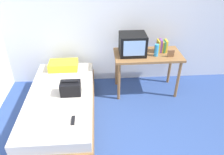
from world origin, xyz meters
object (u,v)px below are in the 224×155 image
Objects in this scene: bed at (62,106)px; desk at (147,59)px; picture_frame at (171,53)px; remote_dark at (73,120)px; tv at (133,44)px; handbag at (71,88)px; book_row at (162,46)px; magazine at (45,106)px; pillow at (63,65)px; water_bottle at (156,50)px.

bed is 1.66m from desk.
picture_frame reaches higher than remote_dark.
tv is 1.47× the size of handbag.
handbag is (-1.54, -0.74, -0.30)m from book_row.
bed is 12.82× the size of remote_dark.
bed is 0.40m from magazine.
book_row is 1.74m from handbag.
desk is 0.39m from tv.
book_row reaches higher than pillow.
water_bottle is 1.55m from handbag.
magazine is at bearing -97.95° from pillow.
water_bottle is (0.39, -0.10, -0.08)m from tv.
tv is (1.18, 0.68, 0.72)m from bed.
pillow reaches higher than remote_dark.
pillow is 0.80m from handbag.
water_bottle reaches higher than picture_frame.
book_row reaches higher than remote_dark.
magazine is at bearing -154.11° from water_bottle.
book_row is at bearing 42.38° from remote_dark.
remote_dark reaches higher than bed.
remote_dark is (0.08, -0.59, -0.09)m from handbag.
book_row reaches higher than magazine.
picture_frame is at bearing 17.82° from handbag.
tv is at bearing 166.54° from picture_frame.
pillow is at bearing 104.56° from handbag.
tv reaches higher than magazine.
tv is 0.41m from water_bottle.
bed is at bearing -159.74° from water_bottle.
water_bottle reaches higher than handbag.
bed is 1.54m from tv.
tv is 0.54m from book_row.
remote_dark is at bearing -126.33° from tv.
magazine is (-0.17, -0.27, 0.24)m from bed.
desk reaches higher than magazine.
pillow is (-1.49, 0.11, -0.13)m from desk.
handbag reaches higher than magazine.
desk is at bearing 46.11° from remote_dark.
water_bottle is 1.33× the size of remote_dark.
bed is 1.80m from water_bottle.
remote_dark is at bearing -78.57° from pillow.
water_bottle is at bearing -35.16° from desk.
magazine is at bearing -158.15° from picture_frame.
handbag is (0.17, 0.00, 0.34)m from bed.
pillow is at bearing 175.55° from tv.
tv reaches higher than handbag.
handbag reaches higher than remote_dark.
remote_dark is (-1.33, -1.17, -0.39)m from water_bottle.
magazine reaches higher than bed.
pillow is (-1.61, 0.19, -0.34)m from water_bottle.
tv is (-0.27, 0.01, 0.28)m from desk.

